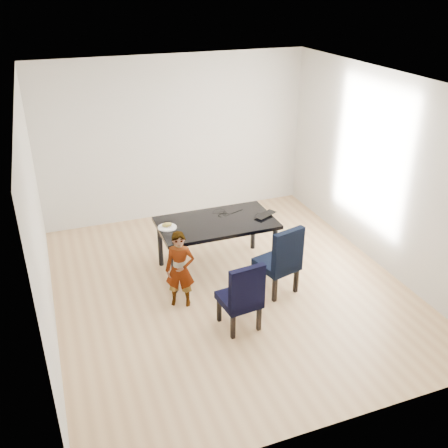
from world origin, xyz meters
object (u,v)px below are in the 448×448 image
object	(u,v)px
child	(180,270)
chair_right	(277,258)
laptop	(263,214)
dining_table	(217,245)
chair_left	(239,294)
plate	(167,227)

from	to	relation	value
child	chair_right	bearing A→B (deg)	17.93
laptop	child	bearing A→B (deg)	-1.63
dining_table	chair_left	xyz separation A→B (m)	(-0.19, -1.32, 0.08)
dining_table	child	size ratio (longest dim) A/B	1.58
laptop	plate	bearing A→B (deg)	-28.87
dining_table	plate	size ratio (longest dim) A/B	6.40
dining_table	laptop	distance (m)	0.78
chair_right	chair_left	bearing A→B (deg)	-158.96
child	plate	bearing A→B (deg)	111.24
chair_left	laptop	xyz separation A→B (m)	(0.87, 1.29, 0.31)
chair_right	plate	world-z (taller)	chair_right
laptop	chair_left	bearing A→B (deg)	30.24
chair_right	child	size ratio (longest dim) A/B	0.95
child	chair_left	bearing A→B (deg)	-28.20
chair_left	dining_table	bearing A→B (deg)	75.71
chair_right	dining_table	bearing A→B (deg)	110.65
laptop	chair_right	bearing A→B (deg)	54.78
chair_left	child	distance (m)	0.85
child	laptop	bearing A→B (deg)	47.82
plate	chair_right	bearing A→B (deg)	-33.80
dining_table	child	bearing A→B (deg)	-137.53
plate	laptop	bearing A→B (deg)	-3.20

